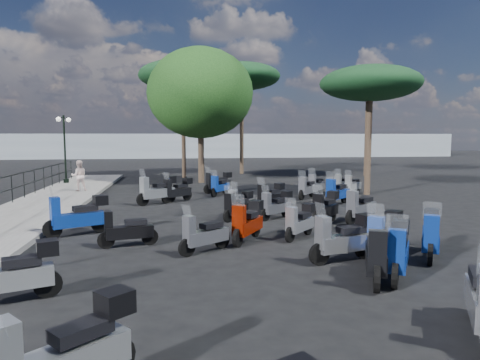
{
  "coord_description": "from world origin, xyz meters",
  "views": [
    {
      "loc": [
        -1.27,
        -11.7,
        2.8
      ],
      "look_at": [
        0.94,
        3.48,
        1.2
      ],
      "focal_mm": 32.0,
      "sensor_mm": 36.0,
      "label": 1
    }
  ],
  "objects": [
    {
      "name": "ground",
      "position": [
        0.0,
        0.0,
        0.0
      ],
      "size": [
        120.0,
        120.0,
        0.0
      ],
      "primitive_type": "plane",
      "color": "black",
      "rests_on": "ground"
    },
    {
      "name": "sidewalk",
      "position": [
        -6.5,
        3.0,
        0.07
      ],
      "size": [
        3.0,
        30.0,
        0.15
      ],
      "primitive_type": "cube",
      "color": "slate",
      "rests_on": "ground"
    },
    {
      "name": "lamp_post_2",
      "position": [
        -7.52,
        13.38,
        2.3
      ],
      "size": [
        0.6,
        1.04,
        3.77
      ],
      "rotation": [
        0.0,
        0.0,
        -0.4
      ],
      "color": "black",
      "rests_on": "sidewalk"
    },
    {
      "name": "pedestrian_far",
      "position": [
        -5.96,
        9.5,
        0.88
      ],
      "size": [
        0.84,
        0.73,
        1.47
      ],
      "primitive_type": "imported",
      "rotation": [
        0.0,
        0.0,
        3.43
      ],
      "color": "beige",
      "rests_on": "sidewalk"
    },
    {
      "name": "scooter_1",
      "position": [
        -4.08,
        -4.32,
        0.51
      ],
      "size": [
        1.62,
        0.82,
        1.34
      ],
      "rotation": [
        0.0,
        0.0,
        1.93
      ],
      "color": "black",
      "rests_on": "ground"
    },
    {
      "name": "scooter_2",
      "position": [
        -4.08,
        0.64,
        0.54
      ],
      "size": [
        1.68,
        1.01,
        1.44
      ],
      "rotation": [
        0.0,
        0.0,
        2.02
      ],
      "color": "black",
      "rests_on": "ground"
    },
    {
      "name": "scooter_3",
      "position": [
        -2.58,
        -0.84,
        0.42
      ],
      "size": [
        1.49,
        0.55,
        1.2
      ],
      "rotation": [
        0.0,
        0.0,
        1.77
      ],
      "color": "black",
      "rests_on": "ground"
    },
    {
      "name": "scooter_4",
      "position": [
        -1.31,
        6.45,
        0.48
      ],
      "size": [
        1.32,
        1.16,
        1.28
      ],
      "rotation": [
        0.0,
        0.0,
        2.28
      ],
      "color": "black",
      "rests_on": "ground"
    },
    {
      "name": "scooter_5",
      "position": [
        -2.13,
        5.9,
        0.55
      ],
      "size": [
        1.58,
        1.25,
        1.47
      ],
      "rotation": [
        0.0,
        0.0,
        2.2
      ],
      "color": "black",
      "rests_on": "ground"
    },
    {
      "name": "scooter_7",
      "position": [
        -2.48,
        -7.26,
        0.52
      ],
      "size": [
        1.42,
        1.28,
        1.39
      ],
      "rotation": [
        0.0,
        0.0,
        2.29
      ],
      "color": "black",
      "rests_on": "ground"
    },
    {
      "name": "scooter_8",
      "position": [
        -0.68,
        -1.66,
        0.42
      ],
      "size": [
        1.3,
        0.98,
        1.22
      ],
      "rotation": [
        0.0,
        0.0,
        2.19
      ],
      "color": "black",
      "rests_on": "ground"
    },
    {
      "name": "scooter_9",
      "position": [
        0.53,
        -0.74,
        0.51
      ],
      "size": [
        1.06,
        1.5,
        1.34
      ],
      "rotation": [
        0.0,
        0.0,
        2.58
      ],
      "color": "black",
      "rests_on": "ground"
    },
    {
      "name": "scooter_10",
      "position": [
        0.74,
        2.71,
        0.44
      ],
      "size": [
        0.86,
        1.47,
        1.27
      ],
      "rotation": [
        0.0,
        0.0,
        2.68
      ],
      "color": "black",
      "rests_on": "ground"
    },
    {
      "name": "scooter_11",
      "position": [
        0.66,
        8.98,
        0.49
      ],
      "size": [
        1.47,
        0.99,
        1.3
      ],
      "rotation": [
        0.0,
        0.0,
        2.11
      ],
      "color": "black",
      "rests_on": "ground"
    },
    {
      "name": "scooter_13",
      "position": [
        2.34,
        -2.85,
        0.52
      ],
      "size": [
        1.68,
        0.74,
        1.37
      ],
      "rotation": [
        0.0,
        0.0,
        1.85
      ],
      "color": "black",
      "rests_on": "ground"
    },
    {
      "name": "scooter_14",
      "position": [
        2.0,
        -0.59,
        0.45
      ],
      "size": [
        1.13,
        1.18,
        1.18
      ],
      "rotation": [
        0.0,
        0.0,
        2.39
      ],
      "color": "black",
      "rests_on": "ground"
    },
    {
      "name": "scooter_15",
      "position": [
        3.36,
        1.2,
        0.49
      ],
      "size": [
        1.24,
        1.29,
        1.3
      ],
      "rotation": [
        0.0,
        0.0,
        2.38
      ],
      "color": "black",
      "rests_on": "ground"
    },
    {
      "name": "scooter_16",
      "position": [
        0.7,
        2.24,
        0.45
      ],
      "size": [
        1.15,
        1.17,
        1.2
      ],
      "rotation": [
        0.0,
        0.0,
        2.37
      ],
      "color": "black",
      "rests_on": "ground"
    },
    {
      "name": "scooter_17",
      "position": [
        0.64,
        8.02,
        0.43
      ],
      "size": [
        0.98,
        1.32,
        1.23
      ],
      "rotation": [
        0.0,
        0.0,
        2.53
      ],
      "color": "black",
      "rests_on": "ground"
    },
    {
      "name": "scooter_19",
      "position": [
        3.3,
        -2.85,
        0.52
      ],
      "size": [
        1.34,
        1.34,
        1.38
      ],
      "rotation": [
        0.0,
        0.0,
        2.35
      ],
      "color": "black",
      "rests_on": "ground"
    },
    {
      "name": "scooter_20",
      "position": [
        2.46,
        -4.17,
        0.49
      ],
      "size": [
        0.91,
        1.68,
        1.42
      ],
      "rotation": [
        0.0,
        0.0,
        2.73
      ],
      "color": "black",
      "rests_on": "ground"
    },
    {
      "name": "scooter_21",
      "position": [
        1.98,
        2.16,
        0.45
      ],
      "size": [
        1.29,
        1.0,
        1.2
      ],
      "rotation": [
        0.0,
        0.0,
        2.2
      ],
      "color": "black",
      "rests_on": "ground"
    },
    {
      "name": "scooter_22",
      "position": [
        2.24,
        4.26,
        0.46
      ],
      "size": [
        1.3,
        1.08,
        1.23
      ],
      "rotation": [
        0.0,
        0.0,
        2.23
      ],
      "color": "black",
      "rests_on": "ground"
    },
    {
      "name": "scooter_23",
      "position": [
        4.38,
        6.5,
        0.45
      ],
      "size": [
        1.14,
        1.29,
        1.29
      ],
      "rotation": [
        0.0,
        0.0,
        2.43
      ],
      "color": "black",
      "rests_on": "ground"
    },
    {
      "name": "scooter_26",
      "position": [
        4.44,
        -2.82,
        0.52
      ],
      "size": [
        1.08,
        1.55,
        1.39
      ],
      "rotation": [
        0.0,
        0.0,
        2.58
      ],
      "color": "black",
      "rests_on": "ground"
    },
    {
      "name": "scooter_27",
      "position": [
        4.52,
        1.18,
        0.48
      ],
      "size": [
        1.44,
        1.15,
        1.38
      ],
      "rotation": [
        0.0,
        0.0,
        2.23
      ],
      "color": "black",
      "rests_on": "ground"
    },
    {
      "name": "scooter_28",
      "position": [
        5.08,
        4.67,
        0.48
      ],
      "size": [
        1.39,
        1.22,
        1.39
      ],
      "rotation": [
        0.0,
        0.0,
        2.28
      ],
      "color": "black",
      "rests_on": "ground"
    },
    {
      "name": "scooter_29",
      "position": [
        6.72,
        8.26,
        0.42
      ],
      "size": [
        1.19,
        1.07,
        1.2
      ],
      "rotation": [
        0.0,
        0.0,
        2.3
      ],
      "color": "black",
      "rests_on": "ground"
    },
    {
      "name": "scooter_30",
      "position": [
        2.98,
        -4.04,
        0.52
      ],
      "size": [
        1.08,
        1.55,
        1.39
      ],
      "rotation": [
        0.0,
        0.0,
        2.58
      ],
      "color": "black",
      "rests_on": "ground"
    },
    {
      "name": "scooter_31",
      "position": [
        5.16,
        7.55,
        0.45
      ],
      "size": [
        1.14,
        1.29,
        1.29
      ],
      "rotation": [
        0.0,
        0.0,
        2.43
      ],
      "color": "black",
      "rests_on": "ground"
    },
    {
      "name": "scooter_32",
      "position": [
        6.96,
        7.55,
        0.42
      ],
      "size": [
        1.19,
        1.07,
        1.2
      ],
      "rotation": [
        0.0,
        0.0,
        2.3
      ],
      "color": "black",
      "rests_on": "ground"
    },
    {
      "name": "broadleaf_tree",
      "position": [
        0.1,
        13.69,
        5.25
      ],
      "size": [
        6.21,
        6.21,
        7.9
      ],
      "color": "#38281E",
      "rests_on": "ground"
    },
    {
      "name": "pine_0",
      "position": [
        3.36,
        19.21,
        6.99
      ],
      "size": [
        5.56,
        5.56,
        7.99
      ],
      "color": "#38281E",
      "rests_on": "ground"
    },
    {
      "name": "pine_1",
      "position": [
        11.69,
        16.42,
        6.33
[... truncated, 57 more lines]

